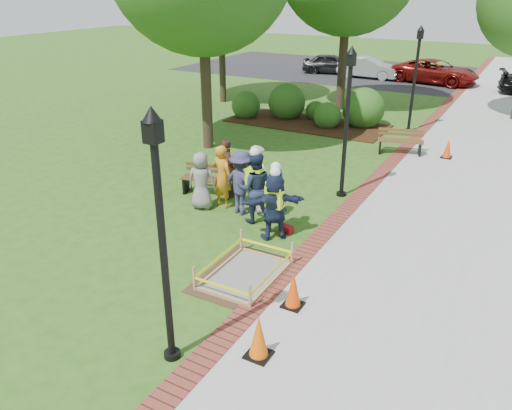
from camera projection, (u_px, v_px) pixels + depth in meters
The scene contains 31 objects.
ground at pixel (211, 259), 11.34m from camera, with size 100.00×100.00×0.00m, color #285116.
sidewalk at pixel (497, 166), 17.05m from camera, with size 6.00×60.00×0.02m, color #9E9E99.
brick_edging at pixel (402, 152), 18.51m from camera, with size 0.50×60.00×0.03m, color maroon.
mulch_bed at pixel (307, 123), 22.23m from camera, with size 7.00×3.00×0.05m, color #381E0F.
parking_lot at pixel (442, 78), 32.82m from camera, with size 36.00×12.00×0.01m, color black.
wet_concrete_pad at pixel (245, 267), 10.59m from camera, with size 1.73×2.32×0.55m.
bench_near at pixel (208, 186), 14.74m from camera, with size 1.65×0.83×0.85m.
bench_far at pixel (400, 146), 18.24m from camera, with size 1.70×0.95×0.88m.
cone_front at pixel (259, 338), 8.24m from camera, with size 0.41×0.41×0.82m.
cone_back at pixel (293, 291), 9.55m from camera, with size 0.39×0.39×0.76m.
cone_far at pixel (448, 149), 17.74m from camera, with size 0.37×0.37×0.73m.
toolbox at pixel (286, 229), 12.56m from camera, with size 0.35×0.19×0.18m, color #9C0C12.
lamp_near at pixel (161, 225), 7.39m from camera, with size 0.28×0.28×4.26m.
lamp_mid at pixel (347, 113), 13.75m from camera, with size 0.28×0.28×4.26m.
lamp_far at pixel (416, 72), 20.11m from camera, with size 0.28×0.28×4.26m.
shrub_a at pixel (246, 117), 23.30m from camera, with size 1.32×1.32×1.32m, color #224D16.
shrub_b at pixel (286, 118), 23.28m from camera, with size 1.71×1.71×1.71m, color #224D16.
shrub_c at pixel (327, 127), 21.71m from camera, with size 1.17×1.17×1.17m, color #224D16.
shrub_d at pixel (362, 126), 21.90m from camera, with size 1.81×1.81×1.81m, color #224D16.
shrub_e at pixel (315, 119), 22.98m from camera, with size 0.91×0.91×0.91m, color #224D16.
casual_person_a at pixel (202, 181), 13.62m from camera, with size 0.59×0.46×1.62m.
casual_person_b at pixel (222, 177), 13.70m from camera, with size 0.63×0.46×1.78m.
casual_person_c at pixel (257, 178), 13.58m from camera, with size 0.68×0.56×1.81m.
casual_person_d at pixel (226, 169), 14.34m from camera, with size 0.65×0.58×1.72m.
casual_person_e at pixel (242, 183), 13.28m from camera, with size 0.64×0.49×1.76m.
hivis_worker_a at pixel (275, 204), 11.95m from camera, with size 0.64×0.62×1.85m.
hivis_worker_b at pixel (275, 198), 12.27m from camera, with size 0.64×0.62×1.85m.
hivis_worker_c at pixel (255, 186), 12.77m from camera, with size 0.71×0.65×2.02m.
parked_car_a at pixel (331, 73), 34.58m from camera, with size 4.42×1.92×1.44m, color black.
parked_car_b at pixel (368, 78), 32.92m from camera, with size 4.41×1.92×1.44m, color #B5B6BA.
parked_car_c at pixel (434, 83), 31.20m from camera, with size 4.79×2.08×1.56m, color maroon.
Camera 1 is at (5.73, -8.08, 5.76)m, focal length 35.00 mm.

